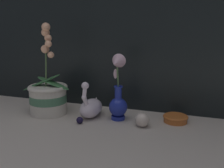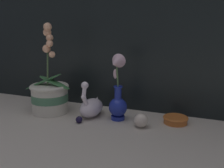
# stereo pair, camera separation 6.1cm
# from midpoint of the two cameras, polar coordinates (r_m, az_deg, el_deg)

# --- Properties ---
(ground_plane) EXTENTS (2.80, 2.80, 0.00)m
(ground_plane) POSITION_cam_midpoint_polar(r_m,az_deg,el_deg) (1.13, -2.94, -9.51)
(ground_plane) COLOR #BCB2A3
(orchid_potted_plant) EXTENTS (0.25, 0.19, 0.44)m
(orchid_potted_plant) POSITION_cam_midpoint_polar(r_m,az_deg,el_deg) (1.33, -12.13, -2.17)
(orchid_potted_plant) COLOR beige
(orchid_potted_plant) RESTS_ON ground_plane
(swan_figurine) EXTENTS (0.10, 0.18, 0.18)m
(swan_figurine) POSITION_cam_midpoint_polar(r_m,az_deg,el_deg) (1.25, -3.12, -4.89)
(swan_figurine) COLOR white
(swan_figurine) RESTS_ON ground_plane
(blue_vase) EXTENTS (0.08, 0.11, 0.30)m
(blue_vase) POSITION_cam_midpoint_polar(r_m,az_deg,el_deg) (1.19, 2.66, -2.36)
(blue_vase) COLOR navy
(blue_vase) RESTS_ON ground_plane
(glass_sphere) EXTENTS (0.06, 0.06, 0.06)m
(glass_sphere) POSITION_cam_midpoint_polar(r_m,az_deg,el_deg) (1.14, 7.89, -7.85)
(glass_sphere) COLOR beige
(glass_sphere) RESTS_ON ground_plane
(amber_dish) EXTENTS (0.11, 0.11, 0.03)m
(amber_dish) POSITION_cam_midpoint_polar(r_m,az_deg,el_deg) (1.22, 15.09, -7.44)
(amber_dish) COLOR #C66628
(amber_dish) RESTS_ON ground_plane
(glass_bauble) EXTENTS (0.03, 0.03, 0.03)m
(glass_bauble) POSITION_cam_midpoint_polar(r_m,az_deg,el_deg) (1.19, -5.69, -7.74)
(glass_bauble) COLOR #191433
(glass_bauble) RESTS_ON ground_plane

